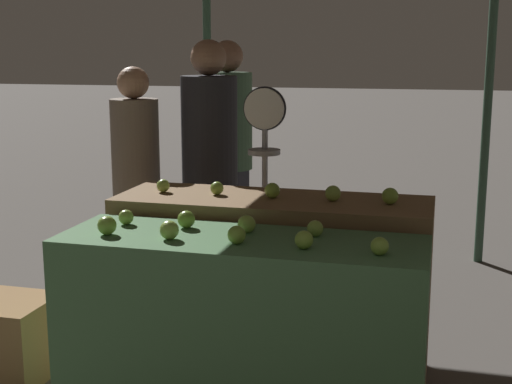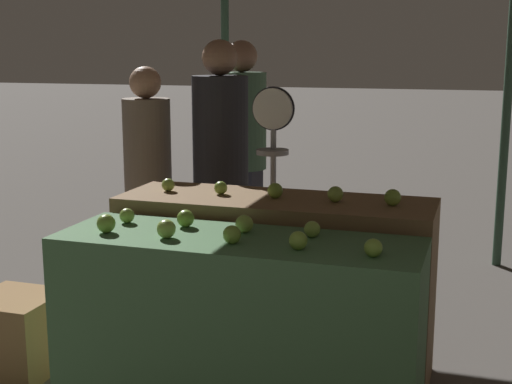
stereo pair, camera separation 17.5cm
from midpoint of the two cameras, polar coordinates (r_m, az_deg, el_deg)
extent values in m
cylinder|color=#33513D|center=(6.32, -1.65, 6.18)|extent=(0.07, 0.07, 2.31)
cylinder|color=#33513D|center=(5.96, 20.17, 5.19)|extent=(0.07, 0.07, 2.31)
cube|color=#4C7A4C|center=(3.30, 0.08, -11.25)|extent=(1.64, 0.55, 0.90)
cube|color=olive|center=(3.83, 2.85, -7.54)|extent=(1.64, 0.55, 0.96)
sphere|color=#7AA338|center=(3.29, -10.42, -2.51)|extent=(0.09, 0.09, 0.09)
sphere|color=#8EB247|center=(3.16, -5.62, -2.96)|extent=(0.08, 0.08, 0.08)
sphere|color=#7AA338|center=(3.06, -0.29, -3.44)|extent=(0.08, 0.08, 0.08)
sphere|color=#84AD3D|center=(2.98, 5.09, -3.90)|extent=(0.08, 0.08, 0.08)
sphere|color=#84AD3D|center=(2.92, 11.08, -4.42)|extent=(0.08, 0.08, 0.08)
sphere|color=#8EB247|center=(3.46, -8.86, -1.89)|extent=(0.07, 0.07, 0.07)
sphere|color=#7AA338|center=(3.35, -4.17, -2.13)|extent=(0.08, 0.08, 0.08)
sphere|color=#8EB247|center=(3.24, 0.54, -2.57)|extent=(0.08, 0.08, 0.08)
sphere|color=#8EB247|center=(3.18, 6.10, -2.99)|extent=(0.07, 0.07, 0.07)
sphere|color=#8EB247|center=(3.89, -5.77, 0.57)|extent=(0.07, 0.07, 0.07)
sphere|color=#84AD3D|center=(3.79, -1.52, 0.33)|extent=(0.07, 0.07, 0.07)
sphere|color=#84AD3D|center=(3.69, 2.96, 0.10)|extent=(0.08, 0.08, 0.08)
sphere|color=#8EB247|center=(3.63, 7.75, -0.18)|extent=(0.08, 0.08, 0.08)
sphere|color=#84AD3D|center=(3.59, 12.26, -0.43)|extent=(0.08, 0.08, 0.08)
cylinder|color=#99999E|center=(4.45, 2.51, -1.96)|extent=(0.04, 0.04, 1.39)
cylinder|color=black|center=(4.35, 2.56, 6.69)|extent=(0.27, 0.01, 0.27)
cylinder|color=silver|center=(4.33, 2.51, 6.67)|extent=(0.25, 0.02, 0.25)
cylinder|color=#99999E|center=(4.35, 2.49, 4.13)|extent=(0.01, 0.01, 0.14)
cylinder|color=#99999E|center=(4.36, 2.48, 3.22)|extent=(0.20, 0.20, 0.03)
cube|color=#2D2D38|center=(4.91, -1.75, -4.10)|extent=(0.31, 0.23, 0.83)
cylinder|color=#232328|center=(4.76, -1.81, 4.94)|extent=(0.45, 0.45, 0.72)
sphere|color=#936B51|center=(4.73, -1.85, 10.70)|extent=(0.23, 0.23, 0.23)
cube|color=#2D2D38|center=(4.99, -7.47, -4.42)|extent=(0.27, 0.20, 0.75)
cylinder|color=#756656|center=(4.85, -7.68, 3.58)|extent=(0.39, 0.39, 0.65)
sphere|color=tan|center=(4.81, -7.81, 8.68)|extent=(0.21, 0.21, 0.21)
cube|color=#2D2D38|center=(5.52, -0.20, -2.36)|extent=(0.31, 0.23, 0.83)
cylinder|color=#476B4C|center=(5.39, -0.20, 5.70)|extent=(0.45, 0.45, 0.72)
sphere|color=#936B51|center=(5.36, -0.21, 10.81)|extent=(0.23, 0.23, 0.23)
cube|color=#9E7547|center=(4.10, -17.41, -10.79)|extent=(0.43, 0.43, 0.43)
camera|label=1|loc=(0.09, -88.53, 0.29)|focal=50.00mm
camera|label=2|loc=(0.09, 91.47, -0.29)|focal=50.00mm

